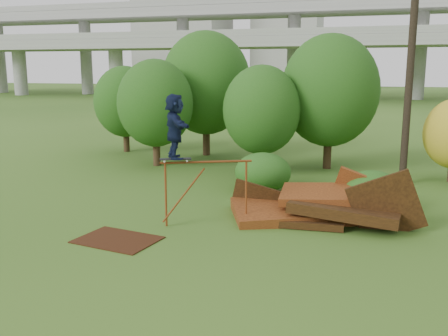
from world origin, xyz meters
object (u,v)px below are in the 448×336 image
(skater, at_px, (175,126))
(flat_plate, at_px, (117,240))
(scrap_pile, at_px, (319,207))
(utility_pole, at_px, (410,66))

(skater, relative_size, flat_plate, 0.87)
(skater, height_order, flat_plate, skater)
(scrap_pile, distance_m, skater, 4.93)
(skater, bearing_deg, utility_pole, -72.59)
(skater, distance_m, utility_pole, 9.97)
(flat_plate, distance_m, utility_pole, 12.57)
(scrap_pile, height_order, flat_plate, scrap_pile)
(scrap_pile, relative_size, flat_plate, 2.87)
(scrap_pile, distance_m, utility_pole, 7.44)
(flat_plate, xyz_separation_m, utility_pole, (7.48, 9.03, 4.52))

